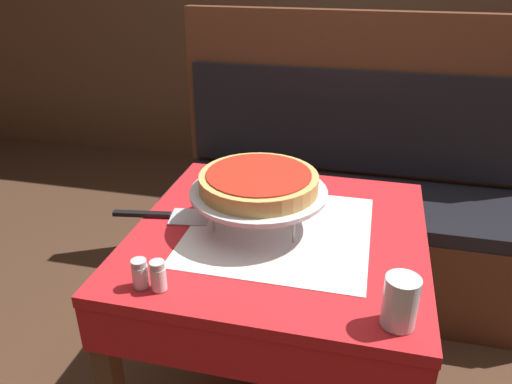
% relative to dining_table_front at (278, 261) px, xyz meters
% --- Properties ---
extents(dining_table_front, '(0.77, 0.77, 0.74)m').
position_rel_dining_table_front_xyz_m(dining_table_front, '(0.00, 0.00, 0.00)').
color(dining_table_front, red).
rests_on(dining_table_front, ground_plane).
extents(dining_table_rear, '(0.75, 0.75, 0.74)m').
position_rel_dining_table_front_xyz_m(dining_table_rear, '(0.07, 1.71, -0.01)').
color(dining_table_rear, '#194799').
rests_on(dining_table_rear, ground_plane).
extents(booth_bench, '(1.59, 0.54, 1.19)m').
position_rel_dining_table_front_xyz_m(booth_bench, '(0.17, 0.84, -0.30)').
color(booth_bench, brown).
rests_on(booth_bench, ground_plane).
extents(pizza_pan_stand, '(0.36, 0.36, 0.11)m').
position_rel_dining_table_front_xyz_m(pizza_pan_stand, '(-0.06, 0.01, 0.20)').
color(pizza_pan_stand, '#ADADB2').
rests_on(pizza_pan_stand, dining_table_front).
extents(deep_dish_pizza, '(0.31, 0.31, 0.05)m').
position_rel_dining_table_front_xyz_m(deep_dish_pizza, '(-0.06, 0.01, 0.23)').
color(deep_dish_pizza, tan).
rests_on(deep_dish_pizza, pizza_pan_stand).
extents(pizza_server, '(0.28, 0.11, 0.01)m').
position_rel_dining_table_front_xyz_m(pizza_server, '(-0.32, -0.00, 0.11)').
color(pizza_server, '#BCBCC1').
rests_on(pizza_server, dining_table_front).
extents(water_glass_near, '(0.07, 0.07, 0.11)m').
position_rel_dining_table_front_xyz_m(water_glass_near, '(0.30, -0.31, 0.16)').
color(water_glass_near, silver).
rests_on(water_glass_near, dining_table_front).
extents(salt_shaker, '(0.04, 0.04, 0.07)m').
position_rel_dining_table_front_xyz_m(salt_shaker, '(-0.25, -0.31, 0.13)').
color(salt_shaker, silver).
rests_on(salt_shaker, dining_table_front).
extents(pepper_shaker, '(0.04, 0.04, 0.07)m').
position_rel_dining_table_front_xyz_m(pepper_shaker, '(-0.21, -0.31, 0.14)').
color(pepper_shaker, silver).
rests_on(pepper_shaker, dining_table_front).
extents(condiment_caddy, '(0.14, 0.14, 0.16)m').
position_rel_dining_table_front_xyz_m(condiment_caddy, '(-0.03, 1.61, 0.13)').
color(condiment_caddy, black).
rests_on(condiment_caddy, dining_table_rear).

